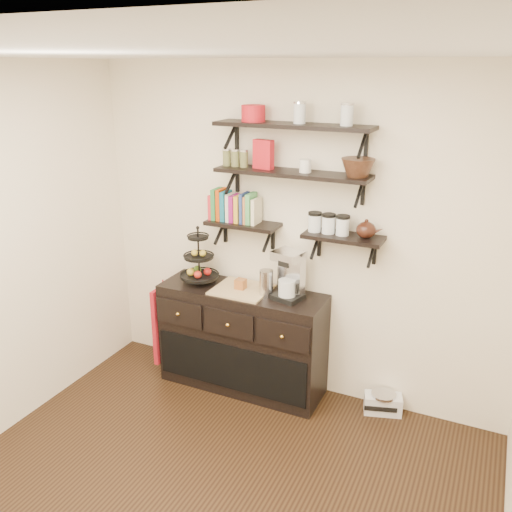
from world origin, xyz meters
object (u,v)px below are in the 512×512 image
object	(u,v)px
fruit_stand	(199,264)
radio	(383,403)
sideboard	(242,339)
coffee_maker	(289,275)

from	to	relation	value
fruit_stand	radio	size ratio (longest dim) A/B	1.48
sideboard	radio	bearing A→B (deg)	5.76
sideboard	coffee_maker	bearing A→B (deg)	3.83
sideboard	radio	xyz separation A→B (m)	(1.20, 0.12, -0.37)
sideboard	coffee_maker	size ratio (longest dim) A/B	3.50
fruit_stand	coffee_maker	size ratio (longest dim) A/B	1.20
fruit_stand	radio	xyz separation A→B (m)	(1.60, 0.12, -0.98)
sideboard	coffee_maker	xyz separation A→B (m)	(0.41, 0.03, 0.64)
fruit_stand	coffee_maker	distance (m)	0.81
fruit_stand	sideboard	bearing A→B (deg)	-0.47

